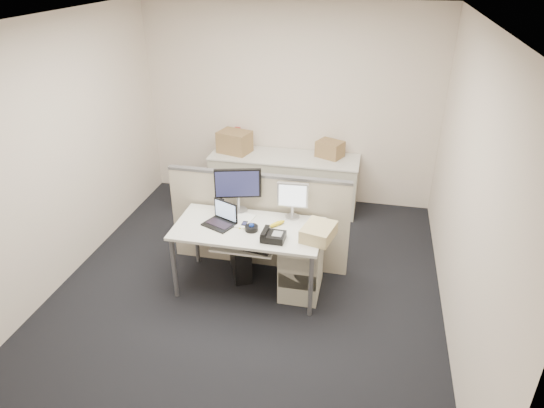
% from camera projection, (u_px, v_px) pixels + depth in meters
% --- Properties ---
extents(floor, '(4.00, 4.50, 0.01)m').
position_uv_depth(floor, '(250.00, 286.00, 5.23)').
color(floor, black).
rests_on(floor, ground).
extents(ceiling, '(4.00, 4.50, 0.01)m').
position_uv_depth(ceiling, '(243.00, 21.00, 3.98)').
color(ceiling, white).
rests_on(ceiling, ground).
extents(wall_back, '(4.00, 0.02, 2.70)m').
position_uv_depth(wall_back, '(289.00, 106.00, 6.55)').
color(wall_back, beige).
rests_on(wall_back, ground).
extents(wall_front, '(4.00, 0.02, 2.70)m').
position_uv_depth(wall_front, '(141.00, 333.00, 2.66)').
color(wall_front, beige).
rests_on(wall_front, ground).
extents(wall_left, '(0.02, 4.50, 2.70)m').
position_uv_depth(wall_left, '(59.00, 155.00, 4.98)').
color(wall_left, beige).
rests_on(wall_left, ground).
extents(wall_right, '(0.02, 4.50, 2.70)m').
position_uv_depth(wall_right, '(468.00, 191.00, 4.23)').
color(wall_right, beige).
rests_on(wall_right, ground).
extents(desk, '(1.50, 0.75, 0.73)m').
position_uv_depth(desk, '(248.00, 233.00, 4.92)').
color(desk, silver).
rests_on(desk, floor).
extents(keyboard_tray, '(0.62, 0.32, 0.02)m').
position_uv_depth(keyboard_tray, '(244.00, 246.00, 4.79)').
color(keyboard_tray, silver).
rests_on(keyboard_tray, desk).
extents(drawer_pedestal, '(0.40, 0.55, 0.65)m').
position_uv_depth(drawer_pedestal, '(301.00, 264.00, 5.02)').
color(drawer_pedestal, beige).
rests_on(drawer_pedestal, floor).
extents(cubicle_partition, '(2.00, 0.06, 1.10)m').
position_uv_depth(cubicle_partition, '(259.00, 222.00, 5.36)').
color(cubicle_partition, '#B7A992').
rests_on(cubicle_partition, floor).
extents(back_counter, '(2.00, 0.60, 0.72)m').
position_uv_depth(back_counter, '(284.00, 182.00, 6.73)').
color(back_counter, beige).
rests_on(back_counter, floor).
extents(monitor_main, '(0.52, 0.31, 0.49)m').
position_uv_depth(monitor_main, '(238.00, 190.00, 5.09)').
color(monitor_main, black).
rests_on(monitor_main, desk).
extents(monitor_small, '(0.33, 0.18, 0.39)m').
position_uv_depth(monitor_small, '(293.00, 201.00, 4.99)').
color(monitor_small, '#B7B7BC').
rests_on(monitor_small, desk).
extents(laptop, '(0.37, 0.33, 0.23)m').
position_uv_depth(laptop, '(218.00, 215.00, 4.88)').
color(laptop, black).
rests_on(laptop, desk).
extents(trackball, '(0.16, 0.16, 0.05)m').
position_uv_depth(trackball, '(252.00, 228.00, 4.83)').
color(trackball, black).
rests_on(trackball, desk).
extents(desk_phone, '(0.23, 0.19, 0.07)m').
position_uv_depth(desk_phone, '(273.00, 237.00, 4.66)').
color(desk_phone, black).
rests_on(desk_phone, desk).
extents(paper_stack, '(0.29, 0.34, 0.01)m').
position_uv_depth(paper_stack, '(240.00, 220.00, 5.02)').
color(paper_stack, white).
rests_on(paper_stack, desk).
extents(sticky_pad, '(0.10, 0.10, 0.01)m').
position_uv_depth(sticky_pad, '(243.00, 226.00, 4.90)').
color(sticky_pad, yellow).
rests_on(sticky_pad, desk).
extents(travel_mug, '(0.08, 0.08, 0.15)m').
position_uv_depth(travel_mug, '(221.00, 207.00, 5.11)').
color(travel_mug, black).
rests_on(travel_mug, desk).
extents(banana, '(0.16, 0.18, 0.04)m').
position_uv_depth(banana, '(277.00, 224.00, 4.92)').
color(banana, gold).
rests_on(banana, desk).
extents(cellphone, '(0.06, 0.10, 0.01)m').
position_uv_depth(cellphone, '(244.00, 224.00, 4.94)').
color(cellphone, black).
rests_on(cellphone, desk).
extents(manila_folders, '(0.35, 0.41, 0.13)m').
position_uv_depth(manila_folders, '(319.00, 232.00, 4.68)').
color(manila_folders, tan).
rests_on(manila_folders, desk).
extents(keyboard, '(0.51, 0.27, 0.03)m').
position_uv_depth(keyboard, '(248.00, 245.00, 4.75)').
color(keyboard, black).
rests_on(keyboard, keyboard_tray).
extents(pc_tower_desk, '(0.35, 0.48, 0.42)m').
position_uv_depth(pc_tower_desk, '(241.00, 258.00, 5.34)').
color(pc_tower_desk, black).
rests_on(pc_tower_desk, floor).
extents(pc_tower_spare_dark, '(0.21, 0.48, 0.44)m').
position_uv_depth(pc_tower_spare_dark, '(215.00, 181.00, 7.08)').
color(pc_tower_spare_dark, black).
rests_on(pc_tower_spare_dark, floor).
extents(pc_tower_spare_silver, '(0.25, 0.49, 0.44)m').
position_uv_depth(pc_tower_spare_silver, '(189.00, 191.00, 6.78)').
color(pc_tower_spare_silver, '#B7B7BC').
rests_on(pc_tower_spare_silver, floor).
extents(cardboard_box_left, '(0.48, 0.41, 0.31)m').
position_uv_depth(cardboard_box_left, '(235.00, 143.00, 6.64)').
color(cardboard_box_left, '#96734C').
rests_on(cardboard_box_left, back_counter).
extents(cardboard_box_right, '(0.41, 0.37, 0.24)m').
position_uv_depth(cardboard_box_right, '(330.00, 150.00, 6.50)').
color(cardboard_box_right, '#96734C').
rests_on(cardboard_box_right, back_counter).
extents(red_binder, '(0.12, 0.33, 0.30)m').
position_uv_depth(red_binder, '(234.00, 141.00, 6.72)').
color(red_binder, '#AA1F1D').
rests_on(red_binder, back_counter).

